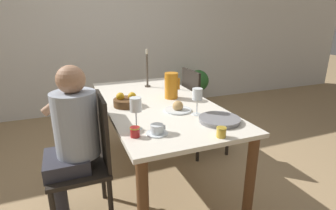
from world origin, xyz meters
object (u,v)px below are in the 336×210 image
at_px(teacup_near_person, 157,130).
at_px(serving_tray, 219,120).
at_px(wine_glass_juice, 197,96).
at_px(chair_person_side, 89,158).
at_px(fruit_bowl, 126,101).
at_px(jam_jar_red, 221,132).
at_px(chair_opposite, 200,111).
at_px(jam_jar_amber, 135,131).
at_px(person_seated, 72,134).
at_px(red_pitcher, 171,85).
at_px(potted_plant, 198,84).
at_px(wine_glass_water, 136,106).
at_px(candlestick_tall, 147,72).
at_px(bread_plate, 178,108).

bearing_deg(teacup_near_person, serving_tray, 3.72).
relative_size(wine_glass_juice, teacup_near_person, 1.46).
relative_size(chair_person_side, fruit_bowl, 4.54).
bearing_deg(wine_glass_juice, jam_jar_red, -96.37).
bearing_deg(jam_jar_red, chair_person_side, 143.70).
xyz_separation_m(chair_opposite, jam_jar_amber, (-0.97, -0.97, 0.31)).
distance_m(person_seated, wine_glass_juice, 0.93).
bearing_deg(chair_person_side, serving_tray, -110.84).
bearing_deg(red_pitcher, person_seated, -161.06).
relative_size(jam_jar_red, potted_plant, 0.10).
bearing_deg(wine_glass_juice, chair_person_side, 169.62).
relative_size(chair_person_side, jam_jar_red, 15.43).
distance_m(chair_person_side, red_pitcher, 0.93).
xyz_separation_m(chair_opposite, potted_plant, (0.76, 1.47, -0.10)).
height_order(serving_tray, jam_jar_red, jam_jar_red).
distance_m(teacup_near_person, fruit_bowl, 0.61).
distance_m(person_seated, wine_glass_water, 0.53).
relative_size(serving_tray, candlestick_tall, 0.73).
relative_size(wine_glass_juice, candlestick_tall, 0.51).
xyz_separation_m(jam_jar_amber, potted_plant, (1.73, 2.44, -0.42)).
height_order(teacup_near_person, candlestick_tall, candlestick_tall).
bearing_deg(jam_jar_amber, serving_tray, 1.91).
bearing_deg(chair_opposite, candlestick_tall, -108.22).
relative_size(chair_person_side, wine_glass_water, 4.52).
distance_m(wine_glass_water, serving_tray, 0.59).
height_order(jam_jar_amber, jam_jar_red, same).
relative_size(chair_opposite, jam_jar_amber, 15.43).
bearing_deg(wine_glass_water, fruit_bowl, 84.29).
xyz_separation_m(chair_person_side, teacup_near_person, (0.40, -0.36, 0.30)).
relative_size(chair_person_side, serving_tray, 3.34).
relative_size(chair_opposite, teacup_near_person, 6.94).
bearing_deg(jam_jar_red, chair_opposite, 67.11).
relative_size(teacup_near_person, bread_plate, 0.66).
height_order(red_pitcher, wine_glass_juice, red_pitcher).
relative_size(serving_tray, jam_jar_red, 4.62).
xyz_separation_m(teacup_near_person, potted_plant, (1.60, 2.45, -0.41)).
xyz_separation_m(chair_opposite, jam_jar_red, (-0.49, -1.17, 0.31)).
bearing_deg(fruit_bowl, person_seated, -153.34).
bearing_deg(fruit_bowl, jam_jar_red, -63.65).
height_order(teacup_near_person, jam_jar_amber, same).
height_order(red_pitcher, teacup_near_person, red_pitcher).
height_order(wine_glass_juice, serving_tray, wine_glass_juice).
bearing_deg(red_pitcher, jam_jar_amber, -127.28).
xyz_separation_m(wine_glass_juice, potted_plant, (1.21, 2.23, -0.53)).
bearing_deg(chair_person_side, candlestick_tall, -41.35).
distance_m(wine_glass_water, wine_glass_juice, 0.50).
height_order(bread_plate, potted_plant, bread_plate).
distance_m(bread_plate, jam_jar_amber, 0.54).
bearing_deg(wine_glass_water, person_seated, 145.87).
bearing_deg(fruit_bowl, wine_glass_water, -95.71).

